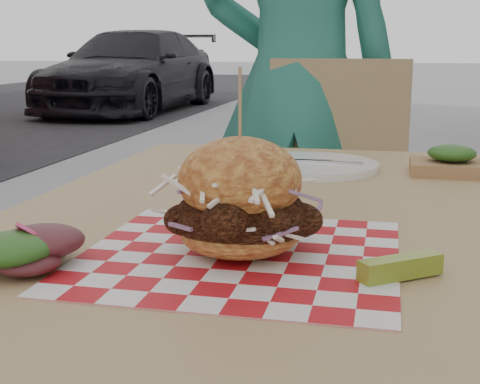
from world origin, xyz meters
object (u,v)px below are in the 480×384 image
at_px(patio_table, 282,258).
at_px(sandwich, 240,204).
at_px(diner, 298,85).
at_px(car_dark, 133,70).
at_px(patio_chair, 336,197).

bearing_deg(patio_table, sandwich, -93.23).
bearing_deg(diner, sandwich, 93.19).
xyz_separation_m(diner, patio_table, (0.14, -1.16, -0.20)).
bearing_deg(patio_table, car_dark, 112.78).
height_order(diner, patio_table, diner).
bearing_deg(diner, car_dark, -66.82).
xyz_separation_m(patio_table, sandwich, (-0.01, -0.24, 0.14)).
relative_size(patio_table, sandwich, 5.64).
distance_m(patio_table, sandwich, 0.28).
bearing_deg(car_dark, patio_chair, -63.08).
height_order(patio_chair, sandwich, sandwich).
bearing_deg(car_dark, diner, -63.42).
xyz_separation_m(diner, patio_chair, (0.14, -0.19, -0.31)).
distance_m(patio_table, patio_chair, 0.98).
bearing_deg(diner, patio_table, 94.85).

